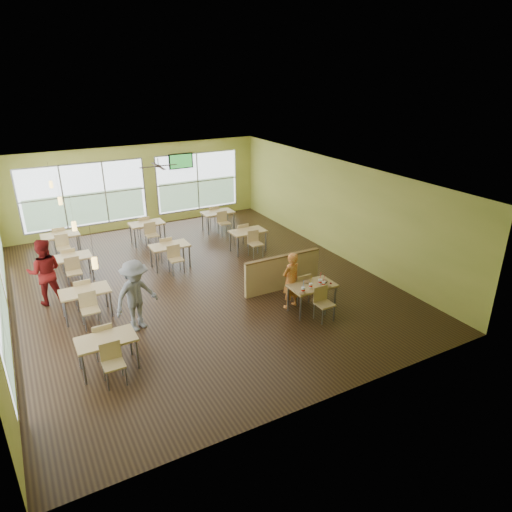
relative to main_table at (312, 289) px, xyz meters
name	(u,v)px	position (x,y,z in m)	size (l,w,h in m)	color
room	(195,232)	(-2.00, 3.00, 0.97)	(12.00, 12.04, 3.20)	black
window_bays	(80,220)	(-4.65, 6.08, 0.85)	(9.24, 10.24, 2.38)	white
main_table	(312,289)	(0.00, 0.00, 0.00)	(1.22, 1.52, 0.87)	tan
half_wall_divider	(282,272)	(0.00, 1.45, -0.11)	(2.40, 0.14, 1.04)	tan
dining_tables	(144,250)	(-3.05, 4.71, 0.00)	(6.92, 8.72, 0.87)	tan
pendant_lights	(67,213)	(-5.20, 3.68, 1.82)	(0.11, 7.31, 0.86)	#2D2119
ceiling_fan	(158,166)	(-2.00, 6.00, 2.32)	(1.25, 1.25, 0.29)	#2D2119
tv_backwall	(181,161)	(-0.20, 8.90, 1.82)	(1.00, 0.07, 0.60)	black
man_plaid	(291,280)	(-0.37, 0.44, 0.14)	(0.57, 0.37, 1.55)	#CC4B16
patron_maroon	(45,272)	(-5.97, 3.77, 0.29)	(0.89, 0.69, 1.83)	#5B0D0B
patron_grey	(136,296)	(-4.21, 1.31, 0.27)	(1.16, 0.67, 1.80)	slate
cup_blue	(303,290)	(-0.45, -0.24, 0.20)	(0.11, 0.11, 0.38)	white
cup_yellow	(311,285)	(-0.15, -0.13, 0.19)	(0.10, 0.10, 0.37)	white
cup_red_near	(320,282)	(0.20, -0.06, 0.19)	(0.10, 0.10, 0.38)	white
cup_red_far	(324,284)	(0.21, -0.20, 0.19)	(0.09, 0.09, 0.34)	white
food_basket	(324,281)	(0.35, -0.01, 0.15)	(0.21, 0.21, 0.05)	black
ketchup_cup	(331,283)	(0.46, -0.17, 0.13)	(0.05, 0.05, 0.02)	maroon
wrapper_left	(302,293)	(-0.51, -0.30, 0.14)	(0.18, 0.16, 0.04)	#8E6544
wrapper_mid	(307,281)	(-0.04, 0.19, 0.15)	(0.22, 0.20, 0.06)	#8E6544
wrapper_right	(329,286)	(0.31, -0.30, 0.14)	(0.14, 0.12, 0.03)	#8E6544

